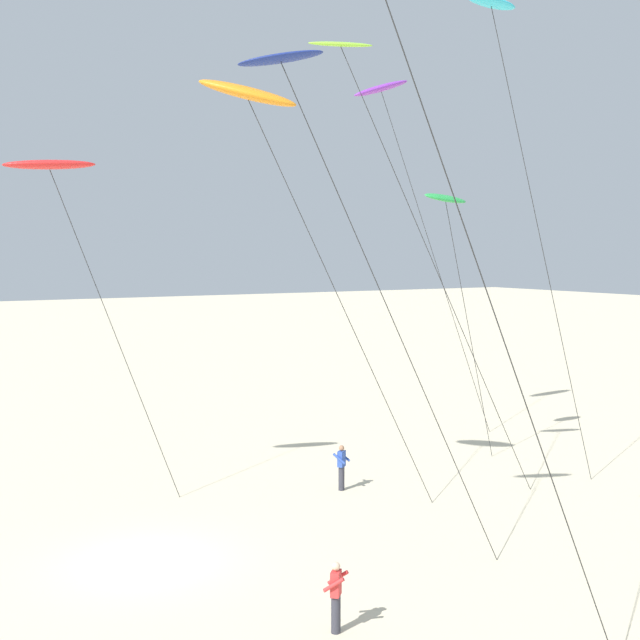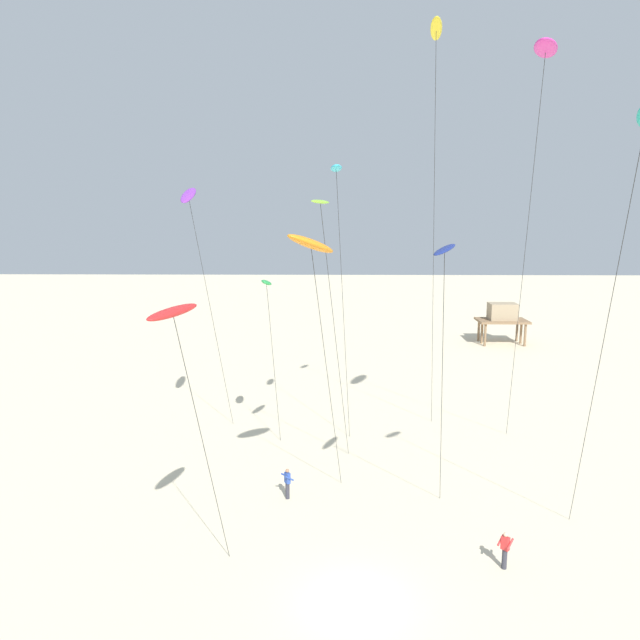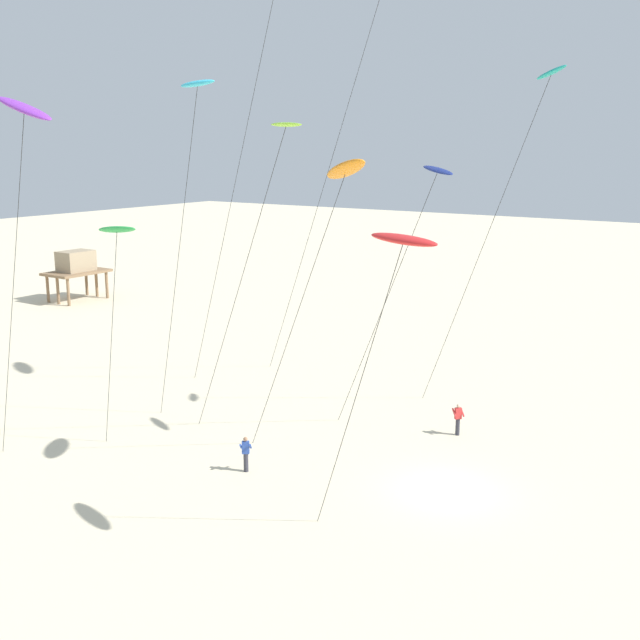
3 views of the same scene
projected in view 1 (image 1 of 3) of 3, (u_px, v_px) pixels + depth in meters
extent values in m
plane|color=beige|center=(146.00, 562.00, 23.50)|extent=(260.00, 260.00, 0.00)
cylinder|color=#262626|center=(469.00, 240.00, 15.63)|extent=(1.65, 7.05, 17.89)
ellipsoid|color=#8CD833|center=(341.00, 44.00, 27.16)|extent=(1.17, 2.21, 0.28)
cylinder|color=#262626|center=(441.00, 281.00, 28.90)|extent=(1.69, 7.23, 15.39)
ellipsoid|color=red|center=(49.00, 165.00, 27.51)|extent=(1.58, 3.05, 0.42)
cylinder|color=#262626|center=(117.00, 339.00, 28.61)|extent=(0.96, 4.05, 11.46)
ellipsoid|color=#33BFE0|center=(491.00, 2.00, 29.18)|extent=(0.72, 2.16, 0.50)
cylinder|color=#262626|center=(543.00, 253.00, 30.59)|extent=(1.07, 4.53, 17.31)
ellipsoid|color=green|center=(445.00, 198.00, 33.99)|extent=(0.84, 2.24, 0.64)
cylinder|color=#262626|center=(469.00, 331.00, 34.79)|extent=(0.55, 2.30, 10.78)
ellipsoid|color=orange|center=(247.00, 93.00, 25.99)|extent=(2.55, 3.15, 1.32)
cylinder|color=#262626|center=(345.00, 312.00, 27.51)|extent=(1.48, 6.32, 13.49)
ellipsoid|color=purple|center=(381.00, 88.00, 37.34)|extent=(0.95, 3.05, 1.29)
cylinder|color=#262626|center=(437.00, 268.00, 38.85)|extent=(1.31, 5.61, 15.88)
ellipsoid|color=navy|center=(280.00, 58.00, 20.67)|extent=(1.52, 2.15, 0.57)
cylinder|color=#262626|center=(396.00, 327.00, 22.17)|extent=(1.44, 6.15, 13.44)
cylinder|color=#33333D|center=(341.00, 478.00, 30.50)|extent=(0.22, 0.22, 0.88)
cube|color=#2D4CA5|center=(342.00, 459.00, 30.44)|extent=(0.36, 0.39, 0.58)
sphere|color=#9E7051|center=(342.00, 448.00, 30.41)|extent=(0.20, 0.20, 0.20)
cylinder|color=#2D4CA5|center=(344.00, 456.00, 30.64)|extent=(0.47, 0.36, 0.39)
cylinder|color=#2D4CA5|center=(339.00, 459.00, 30.24)|extent=(0.47, 0.36, 0.39)
cylinder|color=#33333D|center=(336.00, 614.00, 19.11)|extent=(0.22, 0.22, 0.88)
cube|color=red|center=(336.00, 583.00, 19.05)|extent=(0.38, 0.38, 0.58)
sphere|color=beige|center=(336.00, 566.00, 19.01)|extent=(0.20, 0.20, 0.20)
cylinder|color=red|center=(334.00, 585.00, 18.83)|extent=(0.41, 0.42, 0.39)
cylinder|color=red|center=(338.00, 577.00, 19.26)|extent=(0.41, 0.42, 0.39)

